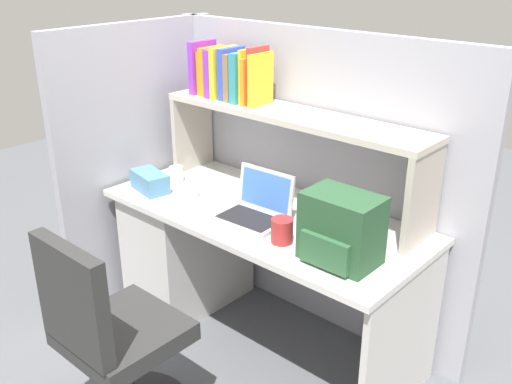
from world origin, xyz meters
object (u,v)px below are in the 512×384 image
object	(u,v)px
tissue_box	(150,181)
office_chair	(114,351)
paper_cup	(176,174)
snack_canister	(282,231)
computer_mouse	(190,197)
laptop	(256,208)
backpack	(341,230)

from	to	relation	value
tissue_box	office_chair	xyz separation A→B (m)	(0.56, -0.67, -0.39)
paper_cup	office_chair	size ratio (longest dim) A/B	0.09
snack_canister	computer_mouse	bearing A→B (deg)	176.65
laptop	backpack	bearing A→B (deg)	-8.02
laptop	backpack	distance (m)	0.52
tissue_box	office_chair	bearing A→B (deg)	-38.55
computer_mouse	paper_cup	distance (m)	0.27
tissue_box	snack_canister	size ratio (longest dim) A/B	2.04
tissue_box	snack_canister	xyz separation A→B (m)	(0.87, 0.01, 0.00)
laptop	office_chair	xyz separation A→B (m)	(-0.07, -0.78, -0.39)
paper_cup	office_chair	world-z (taller)	office_chair
tissue_box	snack_canister	distance (m)	0.87
computer_mouse	paper_cup	xyz separation A→B (m)	(-0.24, 0.13, 0.02)
laptop	snack_canister	world-z (taller)	laptop
paper_cup	snack_canister	distance (m)	0.88
computer_mouse	tissue_box	size ratio (longest dim) A/B	0.47
backpack	office_chair	bearing A→B (deg)	-129.26
snack_canister	laptop	bearing A→B (deg)	156.86
laptop	paper_cup	xyz separation A→B (m)	(-0.63, 0.06, -0.01)
laptop	tissue_box	distance (m)	0.64
computer_mouse	laptop	bearing A→B (deg)	-6.66
backpack	computer_mouse	xyz separation A→B (m)	(-0.90, 0.01, -0.12)
backpack	computer_mouse	bearing A→B (deg)	179.54
laptop	computer_mouse	distance (m)	0.40
backpack	computer_mouse	size ratio (longest dim) A/B	2.88
laptop	office_chair	distance (m)	0.88
snack_canister	office_chair	bearing A→B (deg)	-114.39
paper_cup	office_chair	xyz separation A→B (m)	(0.56, -0.84, -0.38)
paper_cup	office_chair	distance (m)	1.08
laptop	computer_mouse	size ratio (longest dim) A/B	3.10
laptop	snack_canister	xyz separation A→B (m)	(0.24, -0.10, 0.00)
tissue_box	office_chair	size ratio (longest dim) A/B	0.24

